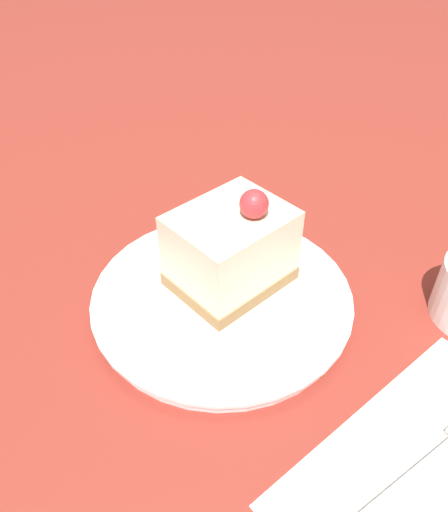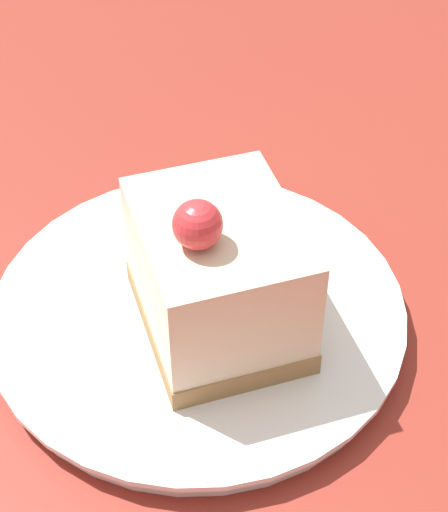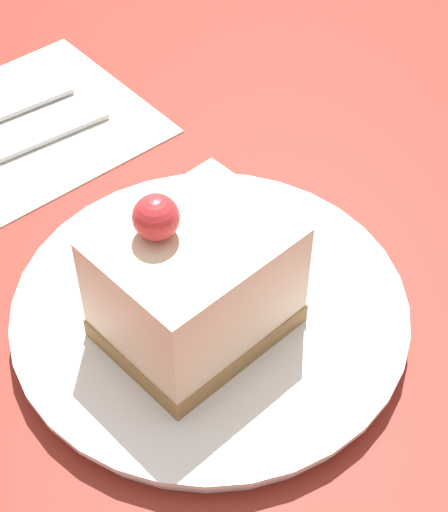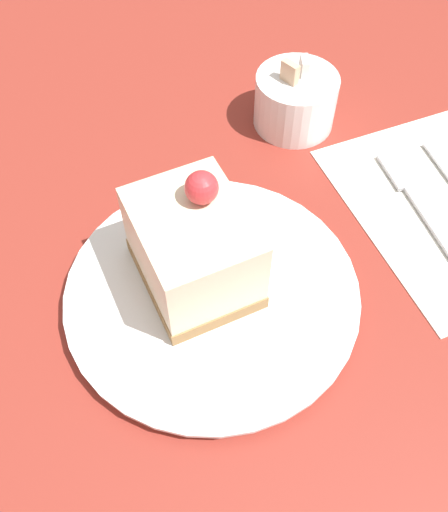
% 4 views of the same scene
% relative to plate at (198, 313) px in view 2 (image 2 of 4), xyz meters
% --- Properties ---
extents(ground_plane, '(4.00, 4.00, 0.00)m').
position_rel_plate_xyz_m(ground_plane, '(0.01, 0.04, -0.01)').
color(ground_plane, maroon).
extents(plate, '(0.26, 0.26, 0.02)m').
position_rel_plate_xyz_m(plate, '(0.00, 0.00, 0.00)').
color(plate, white).
rests_on(plate, ground_plane).
extents(cake_slice, '(0.09, 0.11, 0.11)m').
position_rel_plate_xyz_m(cake_slice, '(-0.01, 0.02, 0.05)').
color(cake_slice, '#9E7547').
rests_on(cake_slice, plate).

